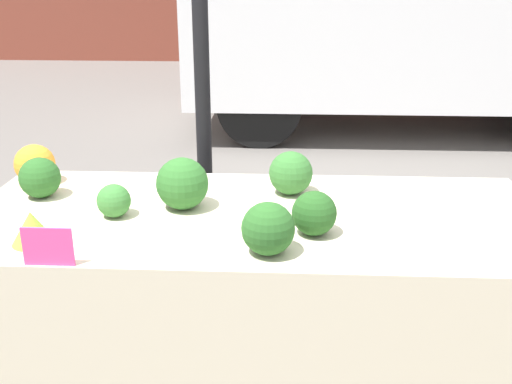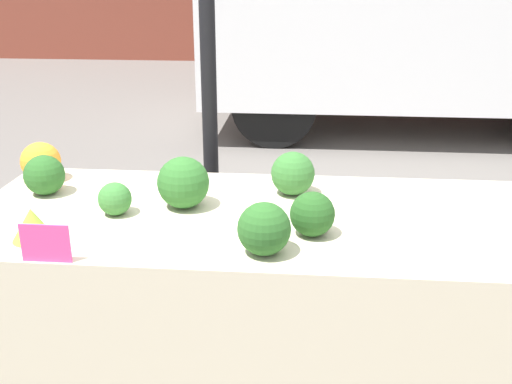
# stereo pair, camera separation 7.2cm
# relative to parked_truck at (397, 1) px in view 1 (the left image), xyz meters

# --- Properties ---
(tent_pole) EXTENTS (0.07, 0.07, 2.77)m
(tent_pole) POSITION_rel_parked_truck_xyz_m (-1.51, -3.97, 0.05)
(tent_pole) COLOR black
(tent_pole) RESTS_ON ground_plane
(parked_truck) EXTENTS (4.60, 2.22, 2.48)m
(parked_truck) POSITION_rel_parked_truck_xyz_m (0.00, 0.00, 0.00)
(parked_truck) COLOR white
(parked_truck) RESTS_ON ground_plane
(market_table) EXTENTS (2.00, 0.85, 0.85)m
(market_table) POSITION_rel_parked_truck_xyz_m (-1.23, -4.79, -0.59)
(market_table) COLOR beige
(market_table) RESTS_ON ground_plane
(orange_cauliflower) EXTENTS (0.16, 0.16, 0.16)m
(orange_cauliflower) POSITION_rel_parked_truck_xyz_m (-2.11, -4.45, -0.41)
(orange_cauliflower) COLOR orange
(orange_cauliflower) RESTS_ON market_table
(romanesco_head) EXTENTS (0.13, 0.13, 0.10)m
(romanesco_head) POSITION_rel_parked_truck_xyz_m (-1.90, -4.99, -0.43)
(romanesco_head) COLOR #93B238
(romanesco_head) RESTS_ON market_table
(broccoli_head_0) EXTENTS (0.11, 0.11, 0.11)m
(broccoli_head_0) POSITION_rel_parked_truck_xyz_m (-1.71, -4.77, -0.43)
(broccoli_head_0) COLOR #387533
(broccoli_head_0) RESTS_ON market_table
(broccoli_head_1) EXTENTS (0.16, 0.16, 0.16)m
(broccoli_head_1) POSITION_rel_parked_truck_xyz_m (-1.11, -4.52, -0.40)
(broccoli_head_1) COLOR #336B2D
(broccoli_head_1) RESTS_ON market_table
(broccoli_head_2) EXTENTS (0.14, 0.14, 0.14)m
(broccoli_head_2) POSITION_rel_parked_truck_xyz_m (-1.04, -4.88, -0.41)
(broccoli_head_2) COLOR #23511E
(broccoli_head_2) RESTS_ON market_table
(broccoli_head_3) EXTENTS (0.15, 0.15, 0.15)m
(broccoli_head_3) POSITION_rel_parked_truck_xyz_m (-2.03, -4.60, -0.41)
(broccoli_head_3) COLOR #285B23
(broccoli_head_3) RESTS_ON market_table
(broccoli_head_4) EXTENTS (0.16, 0.16, 0.16)m
(broccoli_head_4) POSITION_rel_parked_truck_xyz_m (-1.18, -5.02, -0.41)
(broccoli_head_4) COLOR #285B23
(broccoli_head_4) RESTS_ON market_table
(broccoli_head_5) EXTENTS (0.18, 0.18, 0.18)m
(broccoli_head_5) POSITION_rel_parked_truck_xyz_m (-1.49, -4.68, -0.39)
(broccoli_head_5) COLOR #2D6628
(broccoli_head_5) RESTS_ON market_table
(price_sign) EXTENTS (0.15, 0.01, 0.12)m
(price_sign) POSITION_rel_parked_truck_xyz_m (-1.80, -5.13, -0.43)
(price_sign) COLOR #EF4793
(price_sign) RESTS_ON market_table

